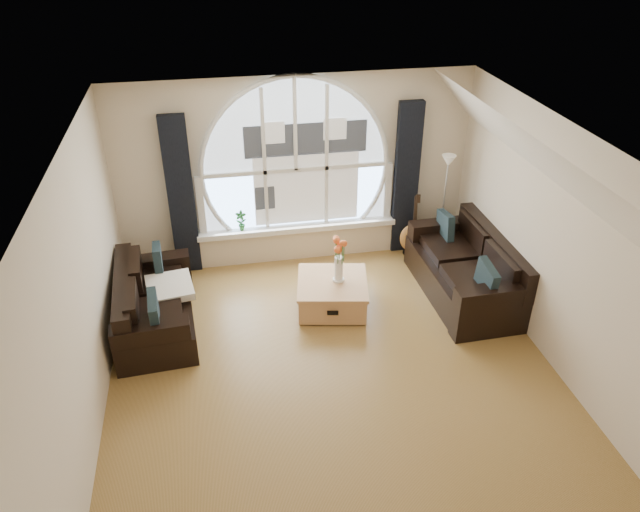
{
  "coord_description": "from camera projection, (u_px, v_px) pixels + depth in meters",
  "views": [
    {
      "loc": [
        -1.13,
        -5.05,
        4.67
      ],
      "look_at": [
        0.0,
        0.9,
        1.05
      ],
      "focal_mm": 33.86,
      "sensor_mm": 36.0,
      "label": 1
    }
  ],
  "objects": [
    {
      "name": "ground",
      "position": [
        335.0,
        375.0,
        6.84
      ],
      "size": [
        5.0,
        5.5,
        0.01
      ],
      "primitive_type": "cube",
      "color": "brown",
      "rests_on": "ground"
    },
    {
      "name": "ceiling",
      "position": [
        339.0,
        150.0,
        5.45
      ],
      "size": [
        5.0,
        5.5,
        0.01
      ],
      "primitive_type": "cube",
      "color": "silver",
      "rests_on": "ground"
    },
    {
      "name": "wall_back",
      "position": [
        295.0,
        171.0,
        8.46
      ],
      "size": [
        5.0,
        0.01,
        2.7
      ],
      "primitive_type": "cube",
      "color": "beige",
      "rests_on": "ground"
    },
    {
      "name": "wall_front",
      "position": [
        427.0,
        505.0,
        3.83
      ],
      "size": [
        5.0,
        0.01,
        2.7
      ],
      "primitive_type": "cube",
      "color": "beige",
      "rests_on": "ground"
    },
    {
      "name": "wall_left",
      "position": [
        80.0,
        302.0,
        5.74
      ],
      "size": [
        0.01,
        5.5,
        2.7
      ],
      "primitive_type": "cube",
      "color": "beige",
      "rests_on": "ground"
    },
    {
      "name": "wall_right",
      "position": [
        561.0,
        252.0,
        6.55
      ],
      "size": [
        0.01,
        5.5,
        2.7
      ],
      "primitive_type": "cube",
      "color": "beige",
      "rests_on": "ground"
    },
    {
      "name": "attic_slope",
      "position": [
        554.0,
        168.0,
        5.99
      ],
      "size": [
        0.92,
        5.5,
        0.72
      ],
      "primitive_type": "cube",
      "color": "silver",
      "rests_on": "ground"
    },
    {
      "name": "arched_window",
      "position": [
        295.0,
        154.0,
        8.3
      ],
      "size": [
        2.6,
        0.06,
        2.15
      ],
      "primitive_type": "cube",
      "color": "silver",
      "rests_on": "wall_back"
    },
    {
      "name": "window_sill",
      "position": [
        298.0,
        228.0,
        8.81
      ],
      "size": [
        2.9,
        0.22,
        0.08
      ],
      "primitive_type": "cube",
      "color": "white",
      "rests_on": "wall_back"
    },
    {
      "name": "window_frame",
      "position": [
        296.0,
        155.0,
        8.27
      ],
      "size": [
        2.76,
        0.08,
        2.15
      ],
      "primitive_type": "cube",
      "color": "white",
      "rests_on": "wall_back"
    },
    {
      "name": "neighbor_house",
      "position": [
        306.0,
        162.0,
        8.37
      ],
      "size": [
        1.7,
        0.02,
        1.5
      ],
      "primitive_type": "cube",
      "color": "silver",
      "rests_on": "wall_back"
    },
    {
      "name": "curtain_left",
      "position": [
        181.0,
        197.0,
        8.21
      ],
      "size": [
        0.35,
        0.12,
        2.3
      ],
      "primitive_type": "cube",
      "color": "black",
      "rests_on": "ground"
    },
    {
      "name": "curtain_right",
      "position": [
        406.0,
        179.0,
        8.72
      ],
      "size": [
        0.35,
        0.12,
        2.3
      ],
      "primitive_type": "cube",
      "color": "black",
      "rests_on": "ground"
    },
    {
      "name": "sofa_left",
      "position": [
        155.0,
        301.0,
        7.4
      ],
      "size": [
        0.98,
        1.79,
        0.77
      ],
      "primitive_type": "cube",
      "rotation": [
        0.0,
        0.0,
        0.07
      ],
      "color": "black",
      "rests_on": "ground"
    },
    {
      "name": "sofa_right",
      "position": [
        465.0,
        269.0,
        8.03
      ],
      "size": [
        1.03,
        2.0,
        0.88
      ],
      "primitive_type": "cube",
      "rotation": [
        0.0,
        0.0,
        0.02
      ],
      "color": "black",
      "rests_on": "ground"
    },
    {
      "name": "coffee_chest",
      "position": [
        332.0,
        293.0,
        7.87
      ],
      "size": [
        1.05,
        1.05,
        0.44
      ],
      "primitive_type": "cube",
      "rotation": [
        0.0,
        0.0,
        -0.19
      ],
      "color": "#B47E4E",
      "rests_on": "ground"
    },
    {
      "name": "throw_blanket",
      "position": [
        170.0,
        287.0,
        7.48
      ],
      "size": [
        0.62,
        0.62,
        0.1
      ],
      "primitive_type": "cube",
      "rotation": [
        0.0,
        0.0,
        0.15
      ],
      "color": "silver",
      "rests_on": "sofa_left"
    },
    {
      "name": "vase_flowers",
      "position": [
        339.0,
        255.0,
        7.6
      ],
      "size": [
        0.24,
        0.24,
        0.7
      ],
      "primitive_type": "cube",
      "color": "white",
      "rests_on": "coffee_chest"
    },
    {
      "name": "floor_lamp",
      "position": [
        443.0,
        207.0,
        8.73
      ],
      "size": [
        0.24,
        0.24,
        1.6
      ],
      "primitive_type": "cube",
      "color": "#B2B2B2",
      "rests_on": "ground"
    },
    {
      "name": "guitar",
      "position": [
        413.0,
        225.0,
        8.85
      ],
      "size": [
        0.4,
        0.31,
        1.06
      ],
      "primitive_type": "cube",
      "rotation": [
        0.0,
        0.0,
        -0.21
      ],
      "color": "#9B632A",
      "rests_on": "ground"
    },
    {
      "name": "potted_plant",
      "position": [
        241.0,
        221.0,
        8.58
      ],
      "size": [
        0.17,
        0.13,
        0.3
      ],
      "primitive_type": "imported",
      "rotation": [
        0.0,
        0.0,
        -0.12
      ],
      "color": "#1E6023",
      "rests_on": "window_sill"
    }
  ]
}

